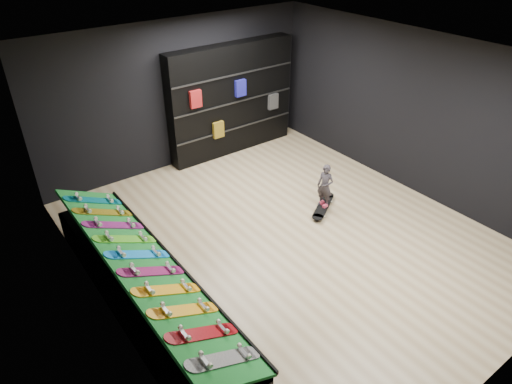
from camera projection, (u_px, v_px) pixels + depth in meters
floor at (287, 238)px, 7.68m from camera, size 6.00×7.00×0.01m
ceiling at (295, 60)px, 6.10m from camera, size 6.00×7.00×0.01m
wall_back at (179, 95)px, 9.27m from camera, size 6.00×0.02×3.00m
wall_left at (96, 230)px, 5.36m from camera, size 0.02×7.00×3.00m
wall_right at (414, 114)px, 8.41m from camera, size 0.02×7.00×3.00m
display_rack at (145, 292)px, 6.25m from camera, size 0.90×4.50×0.50m
turf_ramp at (144, 265)px, 6.03m from camera, size 0.92×4.50×0.46m
back_shelving at (231, 100)px, 9.90m from camera, size 2.99×0.35×2.39m
floor_skateboard at (323, 207)px, 8.39m from camera, size 0.95×0.70×0.09m
child at (324, 194)px, 8.24m from camera, size 0.18×0.22×0.50m
display_board_0 at (224, 359)px, 4.73m from camera, size 0.93×0.22×0.50m
display_board_1 at (203, 333)px, 5.02m from camera, size 0.93×0.22×0.50m
display_board_2 at (184, 310)px, 5.30m from camera, size 0.93×0.22×0.50m
display_board_3 at (167, 290)px, 5.59m from camera, size 0.93×0.22×0.50m
display_board_4 at (152, 271)px, 5.88m from camera, size 0.93×0.22×0.50m
display_board_5 at (138, 254)px, 6.17m from camera, size 0.93×0.22×0.50m
display_board_6 at (125, 239)px, 6.45m from camera, size 0.93×0.22×0.50m
display_board_7 at (114, 225)px, 6.74m from camera, size 0.93×0.22×0.50m
display_board_8 at (103, 212)px, 7.03m from camera, size 0.93×0.22×0.50m
display_board_9 at (94, 200)px, 7.31m from camera, size 0.93×0.22×0.50m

